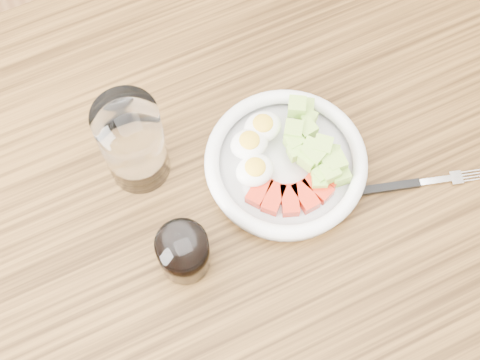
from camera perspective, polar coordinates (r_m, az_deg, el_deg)
name	(u,v)px	position (r m, az deg, el deg)	size (l,w,h in m)	color
ground	(245,307)	(1.69, 0.46, -10.76)	(4.00, 4.00, 0.00)	brown
dining_table	(249,215)	(1.04, 0.73, -3.03)	(1.50, 0.90, 0.77)	brown
bowl	(286,161)	(0.95, 3.99, 1.62)	(0.23, 0.23, 0.06)	white
fork	(407,185)	(0.98, 14.03, -0.39)	(0.18, 0.07, 0.01)	black
water_glass	(133,143)	(0.91, -9.13, 3.14)	(0.09, 0.09, 0.15)	white
coffee_glass	(184,253)	(0.88, -4.83, -6.19)	(0.07, 0.07, 0.08)	white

